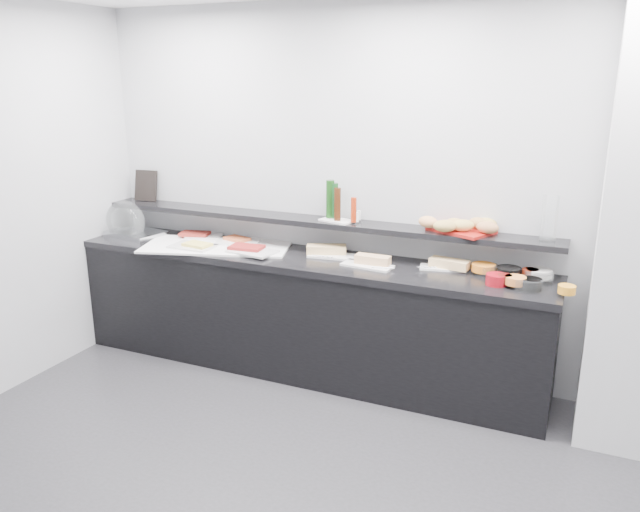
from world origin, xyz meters
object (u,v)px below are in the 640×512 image
at_px(cloche_base, 136,233).
at_px(framed_print, 146,186).
at_px(sandwich_plate_mid, 367,266).
at_px(carafe, 549,219).
at_px(bread_tray, 461,230).
at_px(condiment_tray, 338,220).

distance_m(cloche_base, framed_print, 0.43).
distance_m(cloche_base, sandwich_plate_mid, 2.05).
bearing_deg(cloche_base, carafe, 14.02).
bearing_deg(cloche_base, sandwich_plate_mid, 9.59).
height_order(framed_print, carafe, carafe).
distance_m(sandwich_plate_mid, bread_tray, 0.69).
relative_size(framed_print, carafe, 0.87).
xyz_separation_m(sandwich_plate_mid, condiment_tray, (-0.31, 0.21, 0.25)).
bearing_deg(framed_print, sandwich_plate_mid, -13.43).
height_order(condiment_tray, carafe, carafe).
height_order(framed_print, bread_tray, framed_print).
xyz_separation_m(bread_tray, carafe, (0.56, -0.04, 0.14)).
height_order(cloche_base, bread_tray, bread_tray).
xyz_separation_m(sandwich_plate_mid, bread_tray, (0.58, 0.26, 0.25)).
bearing_deg(condiment_tray, sandwich_plate_mid, -18.64).
xyz_separation_m(condiment_tray, bread_tray, (0.90, 0.04, 0.00)).
height_order(condiment_tray, bread_tray, bread_tray).
bearing_deg(framed_print, cloche_base, -82.87).
distance_m(cloche_base, condiment_tray, 1.76).
distance_m(cloche_base, bread_tray, 2.65).
height_order(cloche_base, sandwich_plate_mid, cloche_base).
xyz_separation_m(sandwich_plate_mid, carafe, (1.14, 0.22, 0.39)).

